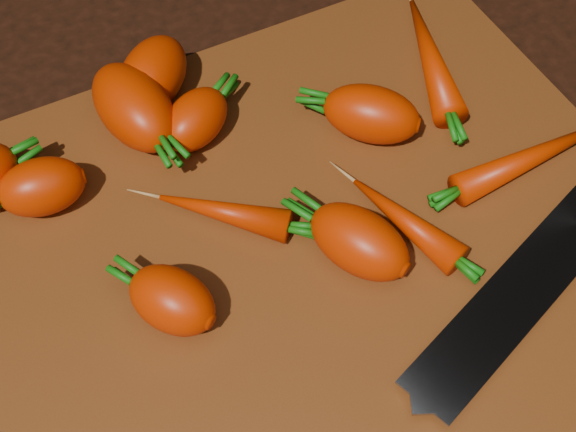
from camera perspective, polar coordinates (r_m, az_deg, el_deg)
name	(u,v)px	position (r m, az deg, el deg)	size (l,w,h in m)	color
ground	(295,255)	(0.56, 0.47, -2.79)	(2.00, 2.00, 0.01)	black
cutting_board	(295,246)	(0.55, 0.47, -2.18)	(0.50, 0.40, 0.01)	brown
carrot_1	(42,187)	(0.57, -17.12, 1.99)	(0.06, 0.04, 0.04)	red
carrot_2	(134,107)	(0.60, -10.90, 7.61)	(0.09, 0.05, 0.05)	red
carrot_3	(359,242)	(0.52, 5.09, -1.82)	(0.07, 0.04, 0.04)	red
carrot_4	(153,75)	(0.62, -9.59, 9.89)	(0.07, 0.05, 0.05)	red
carrot_5	(196,119)	(0.59, -6.59, 6.84)	(0.06, 0.04, 0.04)	red
carrot_6	(371,114)	(0.59, 5.94, 7.22)	(0.07, 0.04, 0.04)	red
carrot_7	(430,56)	(0.65, 10.08, 11.15)	(0.13, 0.03, 0.03)	red
carrot_8	(536,155)	(0.60, 17.21, 4.14)	(0.14, 0.02, 0.02)	red
carrot_9	(405,220)	(0.55, 8.30, -0.30)	(0.09, 0.02, 0.02)	red
carrot_10	(172,300)	(0.51, -8.24, -5.94)	(0.06, 0.04, 0.04)	red
carrot_11	(224,212)	(0.55, -4.60, 0.30)	(0.09, 0.02, 0.02)	red
knife	(545,265)	(0.55, 17.80, -3.31)	(0.35, 0.15, 0.02)	gray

